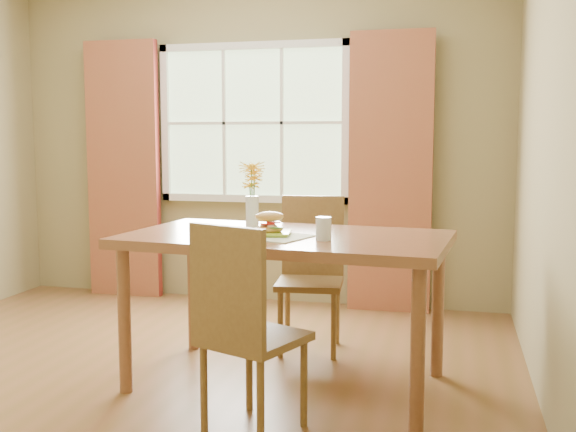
% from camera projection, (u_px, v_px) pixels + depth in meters
% --- Properties ---
extents(room, '(4.24, 3.84, 2.74)m').
position_uv_depth(room, '(158.00, 143.00, 3.81)').
color(room, brown).
rests_on(room, ground).
extents(window, '(1.62, 0.06, 1.32)m').
position_uv_depth(window, '(253.00, 123.00, 5.60)').
color(window, '#BADDA7').
rests_on(window, room).
extents(curtain_left, '(0.65, 0.08, 2.20)m').
position_uv_depth(curtain_left, '(123.00, 170.00, 5.83)').
color(curtain_left, maroon).
rests_on(curtain_left, room).
extents(curtain_right, '(0.65, 0.08, 2.20)m').
position_uv_depth(curtain_right, '(390.00, 173.00, 5.28)').
color(curtain_right, maroon).
rests_on(curtain_right, room).
extents(dining_table, '(1.82, 1.13, 0.85)m').
position_uv_depth(dining_table, '(286.00, 250.00, 3.70)').
color(dining_table, brown).
rests_on(dining_table, room).
extents(chair_near, '(0.54, 0.54, 1.00)m').
position_uv_depth(chair_near, '(242.00, 321.00, 3.06)').
color(chair_near, brown).
rests_on(chair_near, room).
extents(chair_far, '(0.46, 0.46, 1.00)m').
position_uv_depth(chair_far, '(311.00, 265.00, 4.41)').
color(chair_far, brown).
rests_on(chair_far, room).
extents(placemat, '(0.53, 0.45, 0.01)m').
position_uv_depth(placemat, '(266.00, 236.00, 3.61)').
color(placemat, silver).
rests_on(placemat, dining_table).
extents(plate, '(0.25, 0.25, 0.01)m').
position_uv_depth(plate, '(270.00, 234.00, 3.63)').
color(plate, '#A3C531').
rests_on(plate, placemat).
extents(croissant_sandwich, '(0.19, 0.15, 0.12)m').
position_uv_depth(croissant_sandwich, '(269.00, 223.00, 3.61)').
color(croissant_sandwich, '#EEB251').
rests_on(croissant_sandwich, plate).
extents(water_glass, '(0.08, 0.08, 0.12)m').
position_uv_depth(water_glass, '(324.00, 229.00, 3.48)').
color(water_glass, silver).
rests_on(water_glass, dining_table).
extents(flower_vase, '(0.16, 0.16, 0.39)m').
position_uv_depth(flower_vase, '(252.00, 187.00, 3.91)').
color(flower_vase, silver).
rests_on(flower_vase, dining_table).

